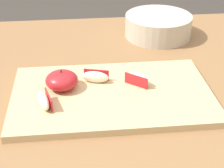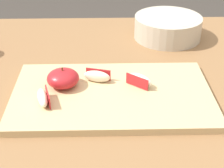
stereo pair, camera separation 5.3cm
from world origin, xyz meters
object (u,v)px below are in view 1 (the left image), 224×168
(apple_wedge_left, at_px, (138,79))
(ceramic_fruit_bowl, at_px, (158,25))
(apple_wedge_near_knife, at_px, (44,101))
(apple_wedge_right, at_px, (95,77))
(apple_half_skin_up, at_px, (62,80))
(cutting_board, at_px, (112,95))

(apple_wedge_left, relative_size, ceramic_fruit_bowl, 0.31)
(apple_wedge_near_knife, height_order, apple_wedge_right, same)
(apple_wedge_left, bearing_deg, apple_half_skin_up, 179.20)
(apple_wedge_left, distance_m, ceramic_fruit_bowl, 0.32)
(cutting_board, height_order, ceramic_fruit_bowl, ceramic_fruit_bowl)
(cutting_board, bearing_deg, apple_wedge_near_knife, -164.20)
(ceramic_fruit_bowl, bearing_deg, apple_wedge_right, -126.19)
(apple_wedge_left, distance_m, apple_wedge_near_knife, 0.22)
(apple_half_skin_up, bearing_deg, apple_wedge_right, 12.45)
(apple_wedge_right, bearing_deg, apple_wedge_near_knife, -141.72)
(cutting_board, height_order, apple_wedge_near_knife, apple_wedge_near_knife)
(apple_half_skin_up, height_order, ceramic_fruit_bowl, ceramic_fruit_bowl)
(cutting_board, xyz_separation_m, apple_wedge_left, (0.06, 0.03, 0.02))
(apple_half_skin_up, relative_size, ceramic_fruit_bowl, 0.37)
(cutting_board, distance_m, apple_wedge_right, 0.06)
(cutting_board, relative_size, apple_wedge_right, 6.78)
(ceramic_fruit_bowl, bearing_deg, apple_wedge_left, -110.23)
(apple_half_skin_up, xyz_separation_m, apple_wedge_right, (0.08, 0.02, -0.01))
(cutting_board, height_order, apple_wedge_right, apple_wedge_right)
(apple_wedge_right, relative_size, ceramic_fruit_bowl, 0.33)
(apple_wedge_right, xyz_separation_m, ceramic_fruit_bowl, (0.21, 0.28, 0.01))
(apple_wedge_right, bearing_deg, ceramic_fruit_bowl, 53.81)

